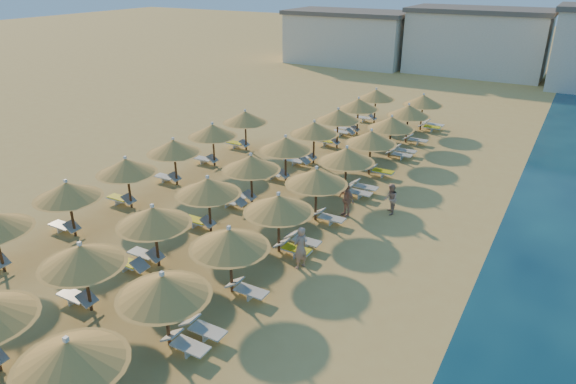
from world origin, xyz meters
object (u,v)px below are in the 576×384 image
Objects in this scene: beachgoer_a at (300,248)px; parasol_row_east at (316,177)px; beachgoer_c at (346,200)px; beachgoer_b at (391,199)px; parasol_row_west at (251,164)px.

parasol_row_east is at bearing -142.44° from beachgoer_a.
beachgoer_b is (1.86, 1.28, -0.06)m from beachgoer_c.
parasol_row_east is 23.85× the size of beachgoer_b.
parasol_row_east is at bearing -108.58° from beachgoer_c.
parasol_row_west is at bearing -110.45° from beachgoer_a.
beachgoer_c is at bearing -79.37° from beachgoer_b.
beachgoer_a reaches higher than beachgoer_c.
beachgoer_b is at bearing 20.32° from parasol_row_west.
parasol_row_east and parasol_row_west have the same top height.
parasol_row_west reaches higher than beachgoer_a.
parasol_row_west is 7.32m from beachgoer_b.
beachgoer_c is at bearing -157.58° from beachgoer_a.
parasol_row_west is 22.13× the size of beachgoer_c.
parasol_row_east is at bearing 0.00° from parasol_row_west.
parasol_row_east is at bearing -73.78° from beachgoer_b.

